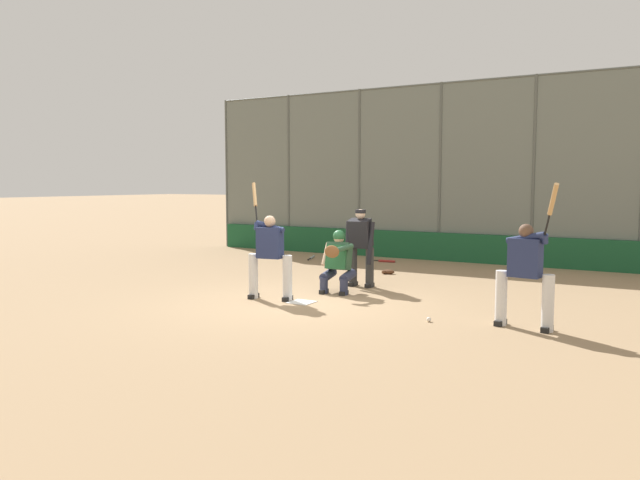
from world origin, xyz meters
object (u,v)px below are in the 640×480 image
object	(u,v)px
fielding_glove_on_dirt	(388,272)
baseball_loose	(429,319)
batter_on_deck	(525,272)
spare_bat_by_padding	(385,261)
umpire_home	(361,245)
spare_bat_near_backstop	(312,257)
catcher_behind_plate	(337,260)
batter_at_plate	(270,254)

from	to	relation	value
fielding_glove_on_dirt	baseball_loose	world-z (taller)	fielding_glove_on_dirt
batter_on_deck	spare_bat_by_padding	world-z (taller)	batter_on_deck
umpire_home	spare_bat_by_padding	world-z (taller)	umpire_home
spare_bat_near_backstop	fielding_glove_on_dirt	distance (m)	3.54
fielding_glove_on_dirt	baseball_loose	size ratio (longest dim) A/B	3.99
umpire_home	fielding_glove_on_dirt	distance (m)	2.15
fielding_glove_on_dirt	batter_on_deck	bearing A→B (deg)	134.71
catcher_behind_plate	batter_on_deck	size ratio (longest dim) A/B	0.57
batter_on_deck	spare_bat_near_backstop	xyz separation A→B (m)	(7.16, -5.74, -0.82)
umpire_home	baseball_loose	world-z (taller)	umpire_home
catcher_behind_plate	umpire_home	size ratio (longest dim) A/B	0.76
catcher_behind_plate	spare_bat_by_padding	bearing A→B (deg)	-81.95
baseball_loose	umpire_home	bearing A→B (deg)	-45.01
umpire_home	spare_bat_near_backstop	bearing A→B (deg)	-49.54
spare_bat_near_backstop	baseball_loose	world-z (taller)	baseball_loose
batter_at_plate	spare_bat_by_padding	xyz separation A→B (m)	(0.43, -6.06, -0.82)
spare_bat_by_padding	fielding_glove_on_dirt	size ratio (longest dim) A/B	2.80
batter_at_plate	batter_on_deck	distance (m)	4.61
fielding_glove_on_dirt	baseball_loose	distance (m)	5.12
spare_bat_by_padding	fielding_glove_on_dirt	xyz separation A→B (m)	(-0.99, 1.98, 0.02)
umpire_home	spare_bat_near_backstop	xyz separation A→B (m)	(3.38, -3.63, -0.83)
umpire_home	spare_bat_near_backstop	world-z (taller)	umpire_home
umpire_home	spare_bat_near_backstop	size ratio (longest dim) A/B	1.94
spare_bat_by_padding	fielding_glove_on_dirt	distance (m)	2.22
umpire_home	fielding_glove_on_dirt	bearing A→B (deg)	-85.06
batter_at_plate	spare_bat_by_padding	distance (m)	6.13
batter_on_deck	batter_at_plate	bearing A→B (deg)	-173.41
batter_on_deck	spare_bat_near_backstop	bearing A→B (deg)	147.92
spare_bat_by_padding	baseball_loose	size ratio (longest dim) A/B	11.19
spare_bat_near_backstop	fielding_glove_on_dirt	xyz separation A→B (m)	(-3.12, 1.66, 0.02)
batter_at_plate	spare_bat_near_backstop	bearing A→B (deg)	-75.52
umpire_home	baseball_loose	xyz separation A→B (m)	(-2.41, 2.41, -0.83)
catcher_behind_plate	spare_bat_by_padding	distance (m)	5.00
umpire_home	fielding_glove_on_dirt	world-z (taller)	umpire_home
spare_bat_near_backstop	umpire_home	bearing A→B (deg)	-157.25
spare_bat_near_backstop	batter_on_deck	bearing A→B (deg)	-148.93
catcher_behind_plate	baseball_loose	distance (m)	2.98
umpire_home	batter_on_deck	world-z (taller)	batter_on_deck
catcher_behind_plate	spare_bat_by_padding	size ratio (longest dim) A/B	1.50
catcher_behind_plate	spare_bat_near_backstop	size ratio (longest dim) A/B	1.48
umpire_home	baseball_loose	bearing A→B (deg)	132.49
fielding_glove_on_dirt	baseball_loose	xyz separation A→B (m)	(-2.66, 4.38, -0.02)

